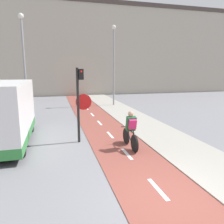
# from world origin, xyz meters

# --- Properties ---
(ground_plane) EXTENTS (120.00, 120.00, 0.00)m
(ground_plane) POSITION_xyz_m (0.00, 0.00, 0.00)
(ground_plane) COLOR gray
(bike_lane) EXTENTS (2.30, 60.00, 0.02)m
(bike_lane) POSITION_xyz_m (0.00, 0.01, 0.01)
(bike_lane) COLOR brown
(bike_lane) RESTS_ON ground_plane
(building_row_background) EXTENTS (60.00, 5.20, 11.27)m
(building_row_background) POSITION_xyz_m (0.00, 25.14, 5.64)
(building_row_background) COLOR #B2A899
(building_row_background) RESTS_ON ground_plane
(traffic_light_pole) EXTENTS (0.67, 0.25, 3.17)m
(traffic_light_pole) POSITION_xyz_m (-1.46, 4.91, 1.96)
(traffic_light_pole) COLOR black
(traffic_light_pole) RESTS_ON ground_plane
(street_lamp_far) EXTENTS (0.36, 0.36, 6.62)m
(street_lamp_far) POSITION_xyz_m (-4.31, 11.49, 4.06)
(street_lamp_far) COLOR gray
(street_lamp_far) RESTS_ON ground_plane
(street_lamp_sidewalk) EXTENTS (0.36, 0.36, 6.75)m
(street_lamp_sidewalk) POSITION_xyz_m (2.56, 14.20, 4.13)
(street_lamp_sidewalk) COLOR gray
(street_lamp_sidewalk) RESTS_ON ground_plane
(cyclist_near) EXTENTS (0.46, 1.67, 1.50)m
(cyclist_near) POSITION_xyz_m (0.35, 3.61, 0.71)
(cyclist_near) COLOR black
(cyclist_near) RESTS_ON ground_plane
(van) EXTENTS (2.20, 5.19, 2.58)m
(van) POSITION_xyz_m (-4.68, 5.48, 1.27)
(van) COLOR white
(van) RESTS_ON ground_plane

